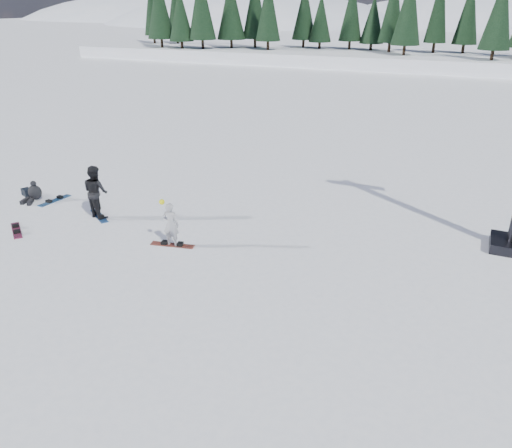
{
  "coord_description": "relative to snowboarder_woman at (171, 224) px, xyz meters",
  "views": [
    {
      "loc": [
        10.27,
        -13.14,
        7.49
      ],
      "look_at": [
        4.55,
        -0.01,
        1.1
      ],
      "focal_mm": 35.0,
      "sensor_mm": 36.0,
      "label": 1
    }
  ],
  "objects": [
    {
      "name": "snowboard_man",
      "position": [
        -3.92,
        1.02,
        -0.77
      ],
      "size": [
        1.39,
        1.08,
        0.03
      ],
      "primitive_type": "cube",
      "rotation": [
        0.0,
        0.0,
        -0.6
      ],
      "color": "navy",
      "rests_on": "ground"
    },
    {
      "name": "snowboard_loose_b",
      "position": [
        -5.75,
        -1.23,
        -0.77
      ],
      "size": [
        1.35,
        1.15,
        0.03
      ],
      "primitive_type": "cube",
      "rotation": [
        0.0,
        0.0,
        -0.67
      ],
      "color": "maroon",
      "rests_on": "ground"
    },
    {
      "name": "seated_rider",
      "position": [
        -7.48,
        1.34,
        -0.47
      ],
      "size": [
        0.73,
        1.06,
        0.81
      ],
      "rotation": [
        0.0,
        0.0,
        0.42
      ],
      "color": "black",
      "rests_on": "ground"
    },
    {
      "name": "alpine_backdrop",
      "position": [
        -13.4,
        189.65,
        -14.75
      ],
      "size": [
        412.5,
        227.0,
        53.2
      ],
      "color": "white",
      "rests_on": "ground"
    },
    {
      "name": "ground",
      "position": [
        -1.68,
        0.5,
        -0.78
      ],
      "size": [
        420.0,
        420.0,
        0.0
      ],
      "primitive_type": "plane",
      "color": "white",
      "rests_on": "ground"
    },
    {
      "name": "snowboarder_man",
      "position": [
        -3.92,
        1.02,
        0.22
      ],
      "size": [
        1.16,
        1.02,
        2.01
      ],
      "primitive_type": "imported",
      "rotation": [
        0.0,
        0.0,
        2.84
      ],
      "color": "black",
      "rests_on": "ground"
    },
    {
      "name": "snowboard_loose_a",
      "position": [
        -6.66,
        1.58,
        -0.77
      ],
      "size": [
        0.43,
        1.52,
        0.03
      ],
      "primitive_type": "cube",
      "rotation": [
        0.0,
        0.0,
        1.47
      ],
      "color": "#1A5190",
      "rests_on": "ground"
    },
    {
      "name": "snowboarder_woman",
      "position": [
        0.0,
        0.0,
        0.0
      ],
      "size": [
        0.59,
        0.42,
        1.67
      ],
      "rotation": [
        0.0,
        0.0,
        3.24
      ],
      "color": "#ADACB2",
      "rests_on": "ground"
    },
    {
      "name": "gear_bag",
      "position": [
        -8.18,
        1.59,
        -0.63
      ],
      "size": [
        0.53,
        0.44,
        0.3
      ],
      "primitive_type": "cube",
      "rotation": [
        0.0,
        0.0,
        -0.37
      ],
      "color": "black",
      "rests_on": "ground"
    },
    {
      "name": "snowboard_woman",
      "position": [
        0.0,
        0.0,
        -0.77
      ],
      "size": [
        1.53,
        0.57,
        0.03
      ],
      "primitive_type": "cube",
      "rotation": [
        0.0,
        0.0,
        0.2
      ],
      "color": "maroon",
      "rests_on": "ground"
    }
  ]
}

